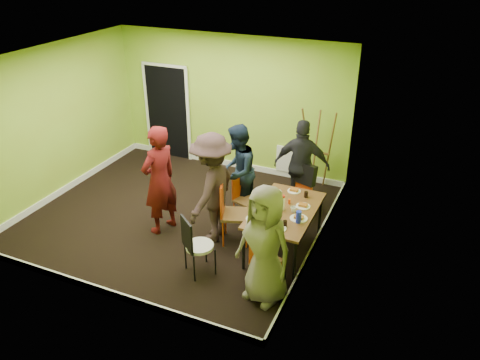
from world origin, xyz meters
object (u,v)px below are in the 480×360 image
(chair_left_far, at_px, (243,195))
(person_front_end, at_px, (265,245))
(dining_table, at_px, (285,212))
(chair_bentwood, at_px, (195,243))
(person_left_near, at_px, (212,188))
(chair_left_near, at_px, (230,209))
(blue_bottle, at_px, (299,217))
(easel, at_px, (317,151))
(orange_bottle, at_px, (289,202))
(person_standing, at_px, (159,180))
(person_left_far, at_px, (237,171))
(person_back_end, at_px, (302,166))
(chair_front_end, at_px, (264,260))
(chair_back_end, at_px, (304,179))
(thermos, at_px, (283,203))

(chair_left_far, distance_m, person_front_end, 2.07)
(dining_table, height_order, chair_bentwood, chair_bentwood)
(chair_bentwood, distance_m, person_left_near, 1.04)
(chair_left_far, xyz_separation_m, chair_left_near, (0.07, -0.69, 0.11))
(chair_bentwood, bearing_deg, person_left_near, 139.97)
(blue_bottle, relative_size, person_left_near, 0.10)
(chair_bentwood, relative_size, easel, 0.57)
(chair_left_near, height_order, chair_bentwood, chair_left_near)
(orange_bottle, distance_m, person_standing, 2.12)
(person_left_far, bearing_deg, easel, 135.35)
(chair_left_near, relative_size, person_left_near, 0.58)
(chair_left_near, height_order, person_back_end, person_back_end)
(person_left_near, bearing_deg, chair_front_end, 55.13)
(chair_left_far, distance_m, easel, 1.82)
(dining_table, xyz_separation_m, chair_bentwood, (-0.99, -1.05, -0.17))
(blue_bottle, height_order, person_standing, person_standing)
(chair_bentwood, distance_m, person_left_far, 1.84)
(chair_back_end, relative_size, thermos, 4.34)
(dining_table, height_order, person_standing, person_standing)
(chair_left_far, relative_size, thermos, 4.02)
(chair_left_near, height_order, person_left_far, person_left_far)
(chair_front_end, bearing_deg, chair_bentwood, -165.04)
(chair_left_far, bearing_deg, person_front_end, 48.16)
(chair_left_far, bearing_deg, chair_bentwood, 15.53)
(chair_left_far, distance_m, person_left_near, 0.86)
(chair_bentwood, bearing_deg, thermos, 85.42)
(chair_left_near, relative_size, chair_bentwood, 1.12)
(chair_left_near, xyz_separation_m, easel, (0.78, 2.26, 0.23))
(person_front_end, bearing_deg, chair_bentwood, -166.96)
(chair_front_end, relative_size, blue_bottle, 4.69)
(chair_left_far, distance_m, blue_bottle, 1.57)
(easel, bearing_deg, person_front_end, -86.52)
(thermos, distance_m, person_left_near, 1.15)
(chair_front_end, relative_size, orange_bottle, 10.84)
(chair_left_near, height_order, chair_front_end, chair_left_near)
(thermos, xyz_separation_m, person_front_end, (0.14, -1.11, -0.01))
(chair_bentwood, xyz_separation_m, thermos, (0.96, 1.03, 0.33))
(person_left_far, xyz_separation_m, person_left_near, (-0.06, -0.86, 0.08))
(chair_left_near, height_order, chair_back_end, chair_left_near)
(chair_back_end, bearing_deg, person_back_end, -39.30)
(chair_bentwood, distance_m, person_standing, 1.41)
(chair_front_end, distance_m, person_left_far, 2.11)
(chair_back_end, bearing_deg, thermos, 110.52)
(person_left_near, distance_m, person_back_end, 1.82)
(chair_back_end, distance_m, easel, 0.95)
(person_standing, distance_m, person_front_end, 2.35)
(chair_left_far, relative_size, chair_front_end, 0.99)
(person_left_near, bearing_deg, chair_left_far, 162.55)
(chair_left_near, bearing_deg, chair_front_end, 26.54)
(chair_back_end, bearing_deg, chair_left_near, 77.62)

